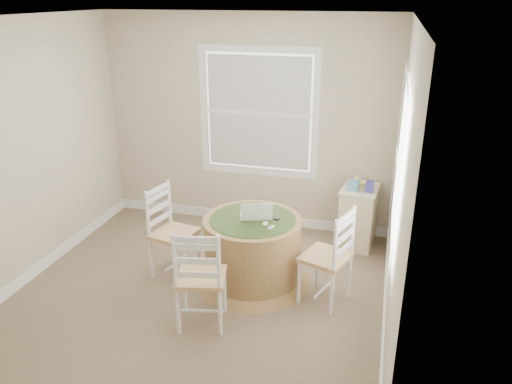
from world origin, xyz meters
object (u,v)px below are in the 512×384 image
(chair_near, at_px, (201,277))
(chair_right, at_px, (326,257))
(corner_chest, at_px, (358,216))
(round_table, at_px, (253,248))
(laptop, at_px, (256,215))
(chair_left, at_px, (174,233))

(chair_near, height_order, chair_right, same)
(chair_near, bearing_deg, corner_chest, -135.17)
(round_table, relative_size, laptop, 3.08)
(chair_right, relative_size, laptop, 2.50)
(laptop, bearing_deg, chair_left, -12.73)
(laptop, bearing_deg, chair_right, 145.97)
(round_table, xyz_separation_m, laptop, (0.03, 0.03, 0.35))
(round_table, xyz_separation_m, chair_right, (0.76, -0.15, 0.09))
(chair_left, xyz_separation_m, corner_chest, (1.79, 1.18, -0.11))
(chair_right, xyz_separation_m, corner_chest, (0.21, 1.26, -0.11))
(round_table, distance_m, chair_left, 0.83)
(round_table, distance_m, laptop, 0.35)
(round_table, bearing_deg, chair_near, -101.76)
(round_table, relative_size, corner_chest, 1.62)
(laptop, distance_m, corner_chest, 1.48)
(laptop, bearing_deg, corner_chest, -150.92)
(chair_left, xyz_separation_m, chair_right, (1.58, -0.08, 0.00))
(chair_left, relative_size, chair_right, 1.00)
(round_table, height_order, corner_chest, corner_chest)
(chair_near, bearing_deg, chair_right, -160.00)
(laptop, relative_size, corner_chest, 0.53)
(chair_right, relative_size, corner_chest, 1.32)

